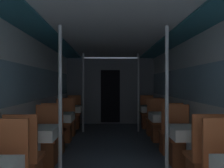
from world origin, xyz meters
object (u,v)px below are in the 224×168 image
chair_right_near_2 (170,138)px  support_pole_left_3 (83,92)px  chair_left_near_3 (68,124)px  chair_left_far_3 (74,118)px  support_pole_right_1 (167,101)px  dining_table_left_2 (59,119)px  chair_left_far_1 (46,147)px  chair_right_far_2 (159,128)px  dining_table_left_1 (37,136)px  support_pole_right_3 (138,92)px  chair_left_near_2 (54,138)px  chair_right_far_3 (148,118)px  dining_table_right_1 (190,135)px  dining_table_left_3 (71,111)px  dining_table_right_2 (164,119)px  chair_left_near_1 (25,168)px  chair_left_far_2 (64,128)px  chair_right_far_1 (180,146)px  dining_table_right_3 (151,110)px  support_pole_left_1 (60,101)px  chair_right_near_1 (204,167)px  chair_right_near_3 (154,124)px

chair_right_near_2 → support_pole_left_3: bearing=130.6°
chair_left_near_3 → chair_left_far_3: 1.04m
support_pole_right_1 → chair_right_near_2: 1.45m
dining_table_left_2 → chair_right_near_2: size_ratio=0.73×
chair_left_far_1 → chair_right_far_2: (2.23, 1.68, 0.00)m
dining_table_left_1 → support_pole_right_3: (1.89, 3.36, 0.50)m
chair_left_near_2 → chair_right_far_3: 3.51m
dining_table_right_1 → chair_right_far_3: size_ratio=0.73×
dining_table_left_1 → chair_left_near_3: (0.00, 2.84, -0.29)m
support_pole_left_3 → chair_right_near_2: support_pole_left_3 is taller
chair_left_near_2 → dining_table_left_3: size_ratio=1.37×
chair_left_near_3 → dining_table_right_2: size_ratio=1.37×
chair_left_near_2 → chair_left_far_1: bearing=-90.0°
chair_left_near_2 → dining_table_right_1: (2.23, -1.16, 0.29)m
chair_left_far_1 → dining_table_left_2: bearing=-90.0°
support_pole_left_3 → dining_table_left_1: bearing=-95.8°
support_pole_right_1 → chair_right_far_2: bearing=81.2°
chair_left_near_1 → chair_left_far_3: size_ratio=1.00×
chair_left_near_1 → chair_left_far_1: 1.04m
chair_left_far_1 → chair_left_far_2: 1.68m
chair_right_far_1 → dining_table_right_3: size_ratio=1.37×
dining_table_left_1 → chair_right_far_1: 2.30m
support_pole_left_3 → support_pole_right_1: size_ratio=1.00×
dining_table_left_1 → chair_left_far_1: size_ratio=0.73×
chair_left_far_2 → chair_left_far_3: bearing=-90.0°
chair_right_far_3 → chair_right_far_1: bearing=90.0°
support_pole_left_1 → chair_left_far_2: bearing=98.8°
chair_right_near_1 → chair_right_near_3: same height
support_pole_right_1 → dining_table_right_3: bearing=84.2°
chair_left_near_2 → chair_right_far_2: (2.23, 1.04, 0.00)m
chair_right_far_1 → dining_table_right_3: 2.86m
dining_table_left_2 → chair_left_near_2: chair_left_near_2 is taller
chair_left_near_1 → chair_right_far_1: 2.46m
dining_table_right_1 → support_pole_right_1: 0.61m
chair_left_far_1 → chair_right_far_3: (2.23, 3.36, 0.00)m
dining_table_right_2 → chair_right_far_2: (-0.00, 0.52, -0.29)m
chair_left_near_3 → support_pole_right_1: (1.89, -2.84, 0.79)m
chair_left_near_3 → support_pole_left_1: bearing=-83.2°
support_pole_right_1 → chair_right_far_3: support_pole_right_1 is taller
chair_left_near_2 → chair_left_far_3: (0.00, 2.72, 0.00)m
chair_left_far_3 → dining_table_left_3: bearing=90.0°
chair_left_near_2 → dining_table_left_3: 2.22m
chair_left_far_2 → dining_table_right_2: size_ratio=1.37×
chair_left_far_1 → chair_right_near_3: 3.22m
chair_left_near_3 → dining_table_right_1: (2.23, -2.84, 0.29)m
chair_left_near_3 → chair_right_near_2: same height
dining_table_left_3 → support_pole_left_3: 0.61m
chair_left_far_1 → chair_right_near_1: (2.23, -1.04, 0.00)m
chair_left_far_2 → chair_right_far_1: (2.23, -1.68, 0.00)m
chair_left_far_2 → support_pole_left_3: (0.34, 1.16, 0.79)m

